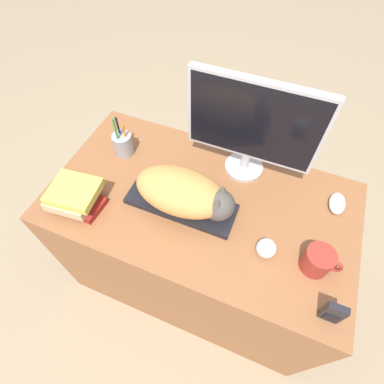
{
  "coord_description": "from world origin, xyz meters",
  "views": [
    {
      "loc": [
        0.22,
        -0.29,
        1.73
      ],
      "look_at": [
        -0.03,
        0.33,
        0.81
      ],
      "focal_mm": 28.0,
      "sensor_mm": 36.0,
      "label": 1
    }
  ],
  "objects_px": {
    "cat": "(186,193)",
    "pen_cup": "(123,144)",
    "baseball": "(266,248)",
    "phone": "(333,313)",
    "book_stack": "(75,196)",
    "coffee_mug": "(318,261)",
    "keyboard": "(181,204)",
    "computer_mouse": "(337,203)",
    "monitor": "(253,125)"
  },
  "relations": [
    {
      "from": "cat",
      "to": "coffee_mug",
      "type": "height_order",
      "value": "cat"
    },
    {
      "from": "cat",
      "to": "keyboard",
      "type": "bearing_deg",
      "value": -180.0
    },
    {
      "from": "computer_mouse",
      "to": "book_stack",
      "type": "relative_size",
      "value": 0.49
    },
    {
      "from": "phone",
      "to": "coffee_mug",
      "type": "bearing_deg",
      "value": 112.88
    },
    {
      "from": "baseball",
      "to": "keyboard",
      "type": "bearing_deg",
      "value": 168.8
    },
    {
      "from": "book_stack",
      "to": "keyboard",
      "type": "bearing_deg",
      "value": 20.69
    },
    {
      "from": "cat",
      "to": "computer_mouse",
      "type": "bearing_deg",
      "value": 23.1
    },
    {
      "from": "phone",
      "to": "monitor",
      "type": "bearing_deg",
      "value": 130.57
    },
    {
      "from": "keyboard",
      "to": "computer_mouse",
      "type": "distance_m",
      "value": 0.61
    },
    {
      "from": "monitor",
      "to": "computer_mouse",
      "type": "height_order",
      "value": "monitor"
    },
    {
      "from": "keyboard",
      "to": "coffee_mug",
      "type": "height_order",
      "value": "coffee_mug"
    },
    {
      "from": "pen_cup",
      "to": "baseball",
      "type": "bearing_deg",
      "value": -18.69
    },
    {
      "from": "pen_cup",
      "to": "phone",
      "type": "distance_m",
      "value": 1.0
    },
    {
      "from": "computer_mouse",
      "to": "monitor",
      "type": "bearing_deg",
      "value": 173.22
    },
    {
      "from": "keyboard",
      "to": "pen_cup",
      "type": "bearing_deg",
      "value": 154.33
    },
    {
      "from": "computer_mouse",
      "to": "coffee_mug",
      "type": "height_order",
      "value": "coffee_mug"
    },
    {
      "from": "computer_mouse",
      "to": "phone",
      "type": "height_order",
      "value": "phone"
    },
    {
      "from": "baseball",
      "to": "pen_cup",
      "type": "bearing_deg",
      "value": 161.31
    },
    {
      "from": "computer_mouse",
      "to": "coffee_mug",
      "type": "relative_size",
      "value": 0.8
    },
    {
      "from": "computer_mouse",
      "to": "phone",
      "type": "distance_m",
      "value": 0.44
    },
    {
      "from": "keyboard",
      "to": "pen_cup",
      "type": "relative_size",
      "value": 2.09
    },
    {
      "from": "monitor",
      "to": "phone",
      "type": "bearing_deg",
      "value": -49.43
    },
    {
      "from": "cat",
      "to": "pen_cup",
      "type": "height_order",
      "value": "pen_cup"
    },
    {
      "from": "keyboard",
      "to": "monitor",
      "type": "distance_m",
      "value": 0.4
    },
    {
      "from": "cat",
      "to": "coffee_mug",
      "type": "xyz_separation_m",
      "value": [
        0.5,
        -0.05,
        -0.05
      ]
    },
    {
      "from": "cat",
      "to": "pen_cup",
      "type": "relative_size",
      "value": 1.87
    },
    {
      "from": "book_stack",
      "to": "baseball",
      "type": "bearing_deg",
      "value": 5.78
    },
    {
      "from": "baseball",
      "to": "phone",
      "type": "relative_size",
      "value": 0.67
    },
    {
      "from": "cat",
      "to": "phone",
      "type": "xyz_separation_m",
      "value": [
        0.56,
        -0.21,
        -0.05
      ]
    },
    {
      "from": "phone",
      "to": "book_stack",
      "type": "relative_size",
      "value": 0.49
    },
    {
      "from": "baseball",
      "to": "book_stack",
      "type": "height_order",
      "value": "book_stack"
    },
    {
      "from": "cat",
      "to": "book_stack",
      "type": "xyz_separation_m",
      "value": [
        -0.4,
        -0.14,
        -0.05
      ]
    },
    {
      "from": "phone",
      "to": "book_stack",
      "type": "xyz_separation_m",
      "value": [
        -0.96,
        0.06,
        -0.0
      ]
    },
    {
      "from": "pen_cup",
      "to": "cat",
      "type": "bearing_deg",
      "value": -24.31
    },
    {
      "from": "coffee_mug",
      "to": "phone",
      "type": "bearing_deg",
      "value": -67.12
    },
    {
      "from": "phone",
      "to": "computer_mouse",
      "type": "bearing_deg",
      "value": 93.18
    },
    {
      "from": "computer_mouse",
      "to": "coffee_mug",
      "type": "bearing_deg",
      "value": -98.06
    },
    {
      "from": "computer_mouse",
      "to": "pen_cup",
      "type": "height_order",
      "value": "pen_cup"
    },
    {
      "from": "keyboard",
      "to": "computer_mouse",
      "type": "bearing_deg",
      "value": 22.28
    },
    {
      "from": "baseball",
      "to": "computer_mouse",
      "type": "bearing_deg",
      "value": 54.92
    },
    {
      "from": "keyboard",
      "to": "book_stack",
      "type": "relative_size",
      "value": 2.02
    },
    {
      "from": "cat",
      "to": "baseball",
      "type": "distance_m",
      "value": 0.34
    },
    {
      "from": "monitor",
      "to": "baseball",
      "type": "xyz_separation_m",
      "value": [
        0.18,
        -0.35,
        -0.21
      ]
    },
    {
      "from": "monitor",
      "to": "book_stack",
      "type": "distance_m",
      "value": 0.72
    },
    {
      "from": "cat",
      "to": "phone",
      "type": "relative_size",
      "value": 3.69
    },
    {
      "from": "baseball",
      "to": "phone",
      "type": "bearing_deg",
      "value": -30.58
    },
    {
      "from": "cat",
      "to": "book_stack",
      "type": "relative_size",
      "value": 1.8
    },
    {
      "from": "cat",
      "to": "pen_cup",
      "type": "xyz_separation_m",
      "value": [
        -0.37,
        0.17,
        -0.04
      ]
    },
    {
      "from": "book_stack",
      "to": "coffee_mug",
      "type": "bearing_deg",
      "value": 5.62
    },
    {
      "from": "coffee_mug",
      "to": "pen_cup",
      "type": "xyz_separation_m",
      "value": [
        -0.87,
        0.22,
        0.01
      ]
    }
  ]
}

